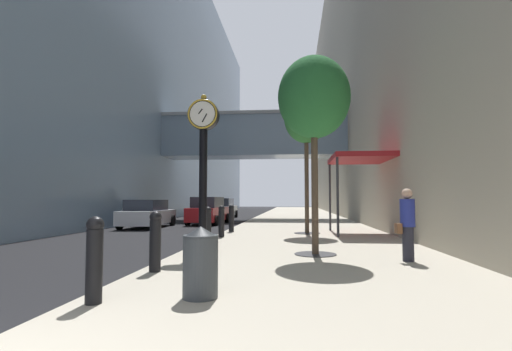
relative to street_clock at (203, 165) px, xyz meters
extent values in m
plane|color=black|center=(-0.72, 19.17, -2.52)|extent=(110.00, 110.00, 0.00)
cube|color=#BCB29E|center=(2.87, 22.17, -2.45)|extent=(7.18, 80.00, 0.14)
cube|color=#758EA8|center=(-12.27, 22.17, 10.99)|extent=(9.00, 80.00, 27.01)
cube|color=slate|center=(-0.65, 20.14, 4.01)|extent=(14.84, 3.20, 3.16)
cube|color=gray|center=(-0.65, 20.14, 5.71)|extent=(14.84, 3.40, 0.24)
cube|color=#A89E89|center=(10.96, 22.17, 10.95)|extent=(9.00, 80.00, 26.93)
cube|color=black|center=(0.00, 0.01, -2.20)|extent=(0.55, 0.55, 0.35)
cylinder|color=gold|center=(0.00, 0.01, -1.94)|extent=(0.39, 0.39, 0.18)
cylinder|color=black|center=(0.00, 0.01, -0.44)|extent=(0.22, 0.22, 2.81)
cylinder|color=black|center=(0.00, 0.01, 1.39)|extent=(0.84, 0.28, 0.84)
torus|color=gold|center=(0.00, -0.14, 1.39)|extent=(0.82, 0.05, 0.82)
cylinder|color=white|center=(0.00, -0.14, 1.39)|extent=(0.69, 0.01, 0.69)
cylinder|color=white|center=(0.00, 0.16, 1.39)|extent=(0.69, 0.01, 0.69)
sphere|color=gold|center=(0.00, 0.01, 1.88)|extent=(0.16, 0.16, 0.16)
cube|color=black|center=(-0.05, -0.15, 1.45)|extent=(0.13, 0.01, 0.15)
cube|color=black|center=(0.06, -0.15, 1.27)|extent=(0.15, 0.01, 0.24)
cylinder|color=black|center=(-0.34, -5.04, -1.86)|extent=(0.23, 0.23, 1.03)
sphere|color=black|center=(-0.34, -5.04, -1.28)|extent=(0.24, 0.24, 0.24)
cylinder|color=black|center=(-0.34, -2.65, -1.86)|extent=(0.23, 0.23, 1.03)
sphere|color=black|center=(-0.34, -2.65, -1.28)|extent=(0.24, 0.24, 0.24)
cylinder|color=black|center=(-0.34, 2.12, -1.86)|extent=(0.23, 0.23, 1.03)
sphere|color=black|center=(-0.34, 2.12, -1.28)|extent=(0.24, 0.24, 0.24)
cylinder|color=black|center=(-0.34, 4.51, -1.86)|extent=(0.23, 0.23, 1.03)
sphere|color=black|center=(-0.34, 4.51, -1.28)|extent=(0.24, 0.24, 0.24)
cylinder|color=black|center=(-0.34, 6.90, -1.86)|extent=(0.23, 0.23, 1.03)
sphere|color=black|center=(-0.34, 6.90, -1.28)|extent=(0.24, 0.24, 0.24)
cylinder|color=#333335|center=(3.01, 0.09, -2.37)|extent=(1.10, 1.10, 0.02)
cylinder|color=#4C3D2D|center=(3.01, 0.09, -0.64)|extent=(0.18, 0.18, 3.48)
ellipsoid|color=#23602D|center=(3.01, 0.09, 1.83)|extent=(1.94, 1.94, 2.23)
cylinder|color=#333335|center=(3.01, 6.43, -2.37)|extent=(1.10, 1.10, 0.02)
cylinder|color=#4C3D2D|center=(3.01, 6.43, -0.24)|extent=(0.18, 0.18, 4.27)
ellipsoid|color=#2D7033|center=(3.01, 6.43, 2.61)|extent=(1.92, 1.92, 2.21)
cylinder|color=#383D42|center=(1.07, -4.59, -1.92)|extent=(0.52, 0.52, 0.92)
cone|color=#272A2E|center=(1.07, -4.59, -1.41)|extent=(0.53, 0.53, 0.16)
cylinder|color=#23232D|center=(5.12, -0.82, -1.97)|extent=(0.28, 0.28, 0.81)
cylinder|color=navy|center=(5.12, -0.82, -1.24)|extent=(0.37, 0.37, 0.65)
sphere|color=tan|center=(5.12, -0.82, -0.79)|extent=(0.25, 0.25, 0.25)
cube|color=brown|center=(4.90, -0.84, -1.61)|extent=(0.14, 0.21, 0.24)
cube|color=maroon|center=(5.26, 6.51, 0.82)|extent=(2.40, 3.60, 0.20)
cylinder|color=#333338|center=(4.14, 4.91, -0.78)|extent=(0.10, 0.10, 3.20)
cylinder|color=#333338|center=(4.14, 8.11, -0.78)|extent=(0.10, 0.10, 3.20)
cube|color=#AD191E|center=(-3.02, 14.24, -1.87)|extent=(1.94, 4.73, 0.85)
cube|color=#282D38|center=(-3.03, 14.01, -1.13)|extent=(1.65, 2.67, 0.69)
cylinder|color=black|center=(-3.83, 15.86, -2.20)|extent=(0.25, 0.65, 0.64)
cylinder|color=black|center=(-2.08, 15.79, -2.20)|extent=(0.25, 0.65, 0.64)
cylinder|color=black|center=(-3.96, 12.70, -2.20)|extent=(0.25, 0.65, 0.64)
cylinder|color=black|center=(-2.21, 12.63, -2.20)|extent=(0.25, 0.65, 0.64)
cube|color=#B7BABF|center=(-3.55, 21.83, -1.89)|extent=(1.91, 4.49, 0.81)
cube|color=#282D38|center=(-3.55, 21.61, -1.17)|extent=(1.66, 2.52, 0.67)
cylinder|color=black|center=(-4.46, 23.37, -2.20)|extent=(0.23, 0.64, 0.64)
cylinder|color=black|center=(-2.60, 23.34, -2.20)|extent=(0.23, 0.64, 0.64)
cylinder|color=black|center=(-4.49, 20.33, -2.20)|extent=(0.23, 0.64, 0.64)
cylinder|color=black|center=(-2.64, 20.30, -2.20)|extent=(0.23, 0.64, 0.64)
cube|color=silver|center=(-5.76, 10.92, -1.92)|extent=(1.98, 4.74, 0.75)
cube|color=#282D38|center=(-5.76, 10.68, -1.26)|extent=(1.71, 2.67, 0.62)
cylinder|color=black|center=(-6.74, 12.50, -2.20)|extent=(0.23, 0.64, 0.64)
cylinder|color=black|center=(-4.86, 12.54, -2.20)|extent=(0.23, 0.64, 0.64)
cylinder|color=black|center=(-6.67, 9.30, -2.20)|extent=(0.23, 0.64, 0.64)
cylinder|color=black|center=(-4.79, 9.34, -2.20)|extent=(0.23, 0.64, 0.64)
camera|label=1|loc=(2.45, -10.25, -0.93)|focal=27.07mm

